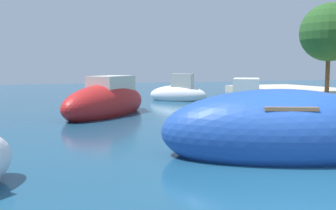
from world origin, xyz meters
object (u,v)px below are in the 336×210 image
(quayside_tree, at_px, (329,32))
(moored_boat_2, at_px, (246,103))
(moored_boat_7, at_px, (178,93))
(moored_boat_0, at_px, (279,133))
(moored_boat_5, at_px, (107,102))

(quayside_tree, bearing_deg, moored_boat_2, -154.87)
(moored_boat_7, bearing_deg, moored_boat_0, 116.39)
(moored_boat_2, xyz_separation_m, moored_boat_5, (-5.57, 1.88, 0.06))
(moored_boat_2, bearing_deg, moored_boat_7, 35.55)
(moored_boat_7, relative_size, quayside_tree, 0.69)
(moored_boat_0, bearing_deg, moored_boat_7, -80.00)
(moored_boat_0, distance_m, quayside_tree, 15.15)
(moored_boat_5, relative_size, moored_boat_7, 1.50)
(moored_boat_0, height_order, quayside_tree, quayside_tree)
(moored_boat_5, xyz_separation_m, moored_boat_7, (5.18, 5.05, -0.10))
(moored_boat_0, distance_m, moored_boat_5, 8.80)
(moored_boat_5, distance_m, moored_boat_7, 7.23)
(moored_boat_2, distance_m, moored_boat_7, 6.94)
(moored_boat_5, bearing_deg, moored_boat_2, 113.18)
(moored_boat_2, xyz_separation_m, quayside_tree, (7.57, 3.55, 3.50))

